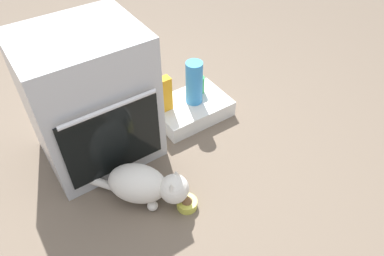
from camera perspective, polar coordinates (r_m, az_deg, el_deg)
ground at (r=2.07m, az=-10.28°, el=-9.58°), size 8.00×8.00×0.00m
oven at (r=2.04m, az=-15.87°, el=4.41°), size 0.63×0.57×0.80m
pantry_cabinet at (r=2.43m, az=-0.09°, el=3.11°), size 0.49×0.34×0.11m
food_bowl at (r=1.95m, az=-0.81°, el=-11.91°), size 0.11×0.11×0.07m
cat at (r=1.92m, az=-7.61°, el=-8.92°), size 0.51×0.54×0.23m
water_bottle at (r=2.31m, az=0.34°, el=7.23°), size 0.11×0.11×0.30m
soda_can at (r=2.45m, az=1.22°, el=6.92°), size 0.07×0.07×0.12m
juice_carton at (r=2.27m, az=-4.49°, el=5.38°), size 0.09×0.06×0.24m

